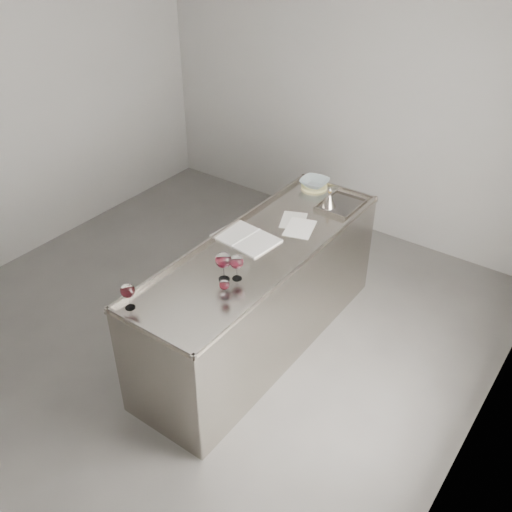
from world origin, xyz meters
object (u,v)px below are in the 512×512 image
Objects in this scene: wine_glass_left at (128,291)px; wine_glass_right at (237,262)px; wine_glass_middle at (223,261)px; wine_funnel at (329,201)px; notebook at (246,238)px; wine_glass_small at (224,285)px; counter at (261,296)px; ceramic_bowl at (314,183)px.

wine_glass_left is 0.98× the size of wine_glass_right.
wine_glass_middle is 1.20× the size of wine_funnel.
notebook is (0.11, 1.11, -0.13)m from wine_glass_left.
wine_glass_small is at bearing -50.11° from wine_glass_middle.
wine_glass_right is at bearing -77.40° from counter.
counter is 4.82× the size of notebook.
wine_glass_right reaches higher than notebook.
wine_glass_small is 0.77× the size of wine_funnel.
notebook is at bearing 110.48° from wine_glass_middle.
ceramic_bowl is at bearing 87.53° from wine_glass_left.
wine_glass_left reaches higher than counter.
wine_glass_middle reaches higher than wine_glass_right.
wine_glass_middle reaches higher than wine_glass_small.
wine_glass_middle is at bearing -138.82° from wine_glass_right.
ceramic_bowl is (-0.21, 1.56, -0.11)m from wine_glass_middle.
wine_funnel is at bearing 92.29° from wine_glass_small.
counter is 0.74m from wine_glass_right.
wine_glass_small is at bearing 45.71° from wine_glass_left.
ceramic_bowl is (-0.02, 1.05, 0.04)m from notebook.
notebook is 1.05m from ceramic_bowl.
wine_glass_middle reaches higher than ceramic_bowl.
wine_glass_middle is 1.58m from ceramic_bowl.
ceramic_bowl is 1.34× the size of wine_funnel.
wine_glass_small is (0.43, 0.44, -0.03)m from wine_glass_left.
wine_glass_middle is 0.21m from wine_glass_small.
wine_funnel reaches higher than counter.
ceramic_bowl is (-0.34, 1.72, -0.05)m from wine_glass_small.
wine_glass_small is 0.57× the size of ceramic_bowl.
wine_glass_small is (0.13, -0.16, -0.06)m from wine_glass_middle.
wine_glass_right is 0.38× the size of notebook.
notebook is (-0.26, 0.45, -0.13)m from wine_glass_right.
wine_glass_small is 0.75m from notebook.
notebook is at bearing 169.28° from counter.
counter is at bearing 102.60° from wine_glass_right.
wine_funnel is at bearing 78.18° from notebook.
notebook is 2.03× the size of ceramic_bowl.
wine_funnel is (0.10, 0.85, 0.52)m from counter.
ceramic_bowl reaches higher than counter.
counter is 1.27m from wine_glass_left.
wine_funnel is (0.28, -0.23, 0.01)m from ceramic_bowl.
wine_glass_left is 1.02× the size of wine_funnel.
notebook is (-0.16, 0.03, 0.47)m from counter.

